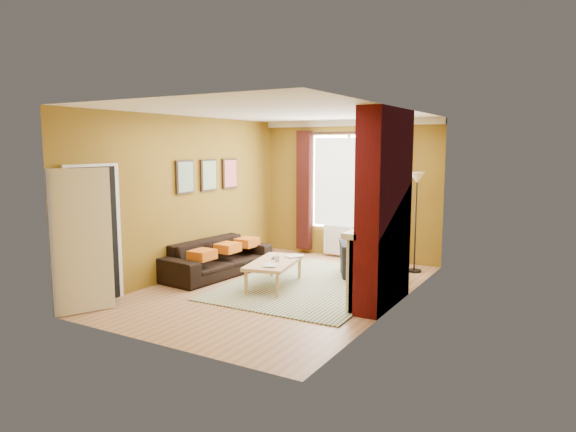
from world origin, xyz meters
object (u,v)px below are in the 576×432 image
object	(u,v)px
coffee_table	(274,264)
wicker_stool	(359,250)
sofa	(218,258)
floor_lamp	(417,194)
armchair	(367,260)

from	to	relation	value
coffee_table	wicker_stool	world-z (taller)	wicker_stool
sofa	floor_lamp	xyz separation A→B (m)	(2.97, 1.98, 1.12)
armchair	floor_lamp	distance (m)	1.50
coffee_table	wicker_stool	size ratio (longest dim) A/B	2.75
sofa	wicker_stool	xyz separation A→B (m)	(1.79, 2.20, -0.07)
armchair	coffee_table	distance (m)	1.74
sofa	coffee_table	distance (m)	1.30
armchair	wicker_stool	world-z (taller)	armchair
sofa	wicker_stool	distance (m)	2.84
armchair	coffee_table	xyz separation A→B (m)	(-1.08, -1.36, 0.07)
wicker_stool	floor_lamp	bearing A→B (deg)	-10.52
sofa	coffee_table	world-z (taller)	sofa
floor_lamp	coffee_table	bearing A→B (deg)	-128.14
armchair	floor_lamp	bearing A→B (deg)	-155.89
sofa	armchair	size ratio (longest dim) A/B	2.25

